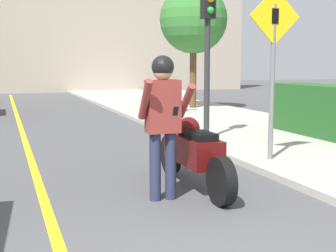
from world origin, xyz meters
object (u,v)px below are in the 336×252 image
Objects in this scene: person_biker at (163,112)px; crossing_sign at (273,57)px; street_tree at (193,20)px; motorcycle at (192,151)px; traffic_light at (208,29)px.

person_biker is 0.64× the size of crossing_sign.
crossing_sign is 0.64× the size of street_tree.
motorcycle is at bearing -112.65° from street_tree.
traffic_light is at bearing 58.51° from person_biker.
person_biker is 4.45m from traffic_light.
motorcycle is 4.07m from traffic_light.
street_tree reaches higher than person_biker.
traffic_light is (1.66, 3.20, 1.88)m from motorcycle.
crossing_sign is at bearing -87.74° from traffic_light.
traffic_light reaches higher than crossing_sign.
crossing_sign is at bearing -104.62° from street_tree.
person_biker is at bearing -114.47° from street_tree.
crossing_sign is at bearing 26.16° from motorcycle.
person_biker is 2.74m from crossing_sign.
street_tree reaches higher than crossing_sign.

